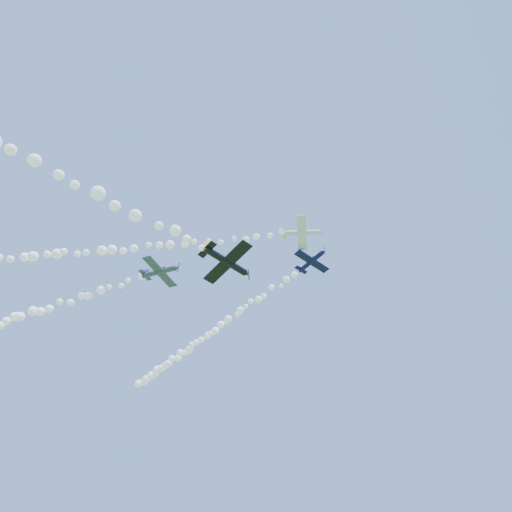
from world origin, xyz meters
The scene contains 7 objects.
plane_white centered at (10.54, 1.27, 54.62)m, with size 7.60×7.93×2.82m.
smoke_trail_white centered at (-30.13, -15.90, 54.33)m, with size 77.31×34.26×3.21m, color white, non-canonical shape.
plane_navy centered at (9.49, 7.72, 52.81)m, with size 7.36×7.75×2.06m.
smoke_trail_navy centered at (-25.78, 21.79, 52.59)m, with size 66.58×28.20×2.92m, color white, non-canonical shape.
plane_grey centered at (-12.19, -9.61, 47.19)m, with size 8.09×8.51×3.03m.
smoke_trail_grey centered at (-48.86, -12.54, 46.80)m, with size 68.53×8.20×3.53m, color white, non-canonical shape.
plane_black centered at (6.49, -16.07, 37.48)m, with size 8.42×7.97×3.04m.
Camera 1 is at (32.23, -52.79, 2.00)m, focal length 30.00 mm.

